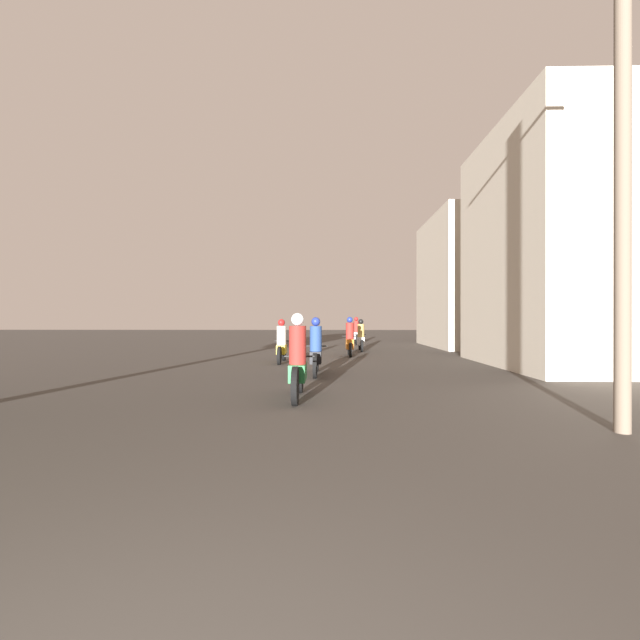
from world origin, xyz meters
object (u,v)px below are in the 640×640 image
(motorcycle_silver, at_px, (356,334))
(motorcycle_green, at_px, (298,365))
(motorcycle_yellow, at_px, (282,345))
(motorcycle_white, at_px, (361,338))
(utility_pole_near, at_px, (623,126))
(building_right_near, at_px, (567,247))
(building_right_far, at_px, (476,282))
(motorcycle_orange, at_px, (350,340))
(motorcycle_black, at_px, (316,352))

(motorcycle_silver, bearing_deg, motorcycle_green, -101.27)
(motorcycle_yellow, relative_size, motorcycle_white, 1.01)
(utility_pole_near, bearing_deg, motorcycle_green, 152.72)
(motorcycle_green, height_order, building_right_near, building_right_near)
(building_right_far, height_order, utility_pole_near, utility_pole_near)
(building_right_near, bearing_deg, motorcycle_white, 132.90)
(motorcycle_yellow, xyz_separation_m, motorcycle_orange, (2.48, 2.74, 0.02))
(motorcycle_green, distance_m, motorcycle_black, 3.50)
(motorcycle_green, height_order, motorcycle_silver, motorcycle_silver)
(motorcycle_silver, bearing_deg, motorcycle_yellow, -110.70)
(building_right_far, bearing_deg, motorcycle_orange, -139.81)
(motorcycle_yellow, relative_size, motorcycle_silver, 0.97)
(motorcycle_silver, relative_size, building_right_near, 0.28)
(motorcycle_silver, xyz_separation_m, utility_pole_near, (2.27, -19.98, 3.39))
(motorcycle_black, height_order, building_right_near, building_right_near)
(motorcycle_white, bearing_deg, motorcycle_black, -106.44)
(motorcycle_white, relative_size, motorcycle_silver, 0.95)
(motorcycle_orange, xyz_separation_m, motorcycle_white, (0.65, 2.78, -0.03))
(motorcycle_white, distance_m, motorcycle_silver, 5.47)
(motorcycle_white, bearing_deg, motorcycle_green, -104.13)
(motorcycle_orange, xyz_separation_m, motorcycle_silver, (0.77, 8.24, 0.01))
(utility_pole_near, bearing_deg, motorcycle_silver, 96.48)
(motorcycle_green, relative_size, motorcycle_orange, 1.07)
(building_right_far, bearing_deg, motorcycle_white, -153.22)
(motorcycle_green, distance_m, motorcycle_yellow, 6.79)
(motorcycle_silver, relative_size, utility_pole_near, 0.27)
(motorcycle_orange, bearing_deg, motorcycle_yellow, -133.38)
(motorcycle_black, height_order, building_right_far, building_right_far)
(building_right_far, bearing_deg, utility_pole_near, -103.15)
(motorcycle_silver, bearing_deg, motorcycle_black, -102.09)
(building_right_near, distance_m, building_right_far, 9.84)
(motorcycle_black, xyz_separation_m, utility_pole_near, (4.22, -5.79, 3.42))
(motorcycle_green, relative_size, motorcycle_yellow, 0.97)
(motorcycle_green, bearing_deg, motorcycle_orange, 83.48)
(motorcycle_silver, distance_m, building_right_far, 7.37)
(motorcycle_yellow, height_order, motorcycle_white, motorcycle_white)
(motorcycle_white, height_order, utility_pole_near, utility_pole_near)
(motorcycle_black, bearing_deg, motorcycle_silver, 86.40)
(motorcycle_silver, distance_m, utility_pole_near, 20.39)
(motorcycle_orange, bearing_deg, motorcycle_black, -102.55)
(motorcycle_black, relative_size, motorcycle_yellow, 1.04)
(motorcycle_yellow, distance_m, building_right_near, 9.77)
(motorcycle_white, xyz_separation_m, utility_pole_near, (2.39, -14.52, 3.43))
(motorcycle_black, distance_m, motorcycle_yellow, 3.46)
(utility_pole_near, bearing_deg, building_right_far, 76.85)
(motorcycle_silver, xyz_separation_m, building_right_near, (5.95, -11.99, 3.13))
(building_right_near, bearing_deg, building_right_far, 87.17)
(motorcycle_orange, xyz_separation_m, building_right_far, (7.20, 6.08, 2.89))
(building_right_near, bearing_deg, motorcycle_green, -144.96)
(building_right_near, relative_size, building_right_far, 1.03)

